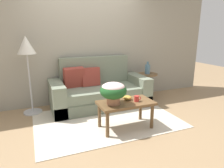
{
  "coord_description": "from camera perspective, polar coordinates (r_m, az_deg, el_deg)",
  "views": [
    {
      "loc": [
        -1.22,
        -3.29,
        1.6
      ],
      "look_at": [
        0.17,
        0.1,
        0.64
      ],
      "focal_mm": 32.43,
      "sensor_mm": 36.0,
      "label": 1
    }
  ],
  "objects": [
    {
      "name": "ground_plane",
      "position": [
        3.85,
        -1.75,
        -9.81
      ],
      "size": [
        14.0,
        14.0,
        0.0
      ],
      "primitive_type": "plane",
      "color": "#997A56"
    },
    {
      "name": "wall_back",
      "position": [
        4.67,
        -7.25,
        11.9
      ],
      "size": [
        6.4,
        0.12,
        2.76
      ],
      "primitive_type": "cube",
      "color": "gray",
      "rests_on": "ground"
    },
    {
      "name": "area_rug",
      "position": [
        3.82,
        -1.52,
        -9.99
      ],
      "size": [
        2.55,
        1.71,
        0.01
      ],
      "primitive_type": "cube",
      "color": "beige",
      "rests_on": "ground"
    },
    {
      "name": "couch",
      "position": [
        4.42,
        -3.74,
        -2.2
      ],
      "size": [
        2.07,
        0.92,
        1.05
      ],
      "color": "#626B59",
      "rests_on": "ground"
    },
    {
      "name": "coffee_table",
      "position": [
        3.38,
        3.88,
        -6.18
      ],
      "size": [
        0.91,
        0.5,
        0.47
      ],
      "color": "brown",
      "rests_on": "ground"
    },
    {
      "name": "side_table",
      "position": [
        5.02,
        9.99,
        0.82
      ],
      "size": [
        0.47,
        0.47,
        0.6
      ],
      "color": "brown",
      "rests_on": "ground"
    },
    {
      "name": "floor_lamp",
      "position": [
        4.15,
        -22.92,
        8.24
      ],
      "size": [
        0.36,
        0.36,
        1.52
      ],
      "color": "#B2B2B7",
      "rests_on": "ground"
    },
    {
      "name": "potted_plant",
      "position": [
        3.18,
        0.37,
        -1.88
      ],
      "size": [
        0.43,
        0.43,
        0.35
      ],
      "color": "#A36B4C",
      "rests_on": "coffee_table"
    },
    {
      "name": "coffee_mug",
      "position": [
        3.38,
        7.0,
        -4.09
      ],
      "size": [
        0.13,
        0.08,
        0.1
      ],
      "color": "red",
      "rests_on": "coffee_table"
    },
    {
      "name": "snack_bowl",
      "position": [
        3.44,
        4.38,
        -3.82
      ],
      "size": [
        0.15,
        0.15,
        0.07
      ],
      "color": "gold",
      "rests_on": "coffee_table"
    },
    {
      "name": "table_vase",
      "position": [
        4.95,
        9.99,
        4.23
      ],
      "size": [
        0.13,
        0.13,
        0.29
      ],
      "color": "slate",
      "rests_on": "side_table"
    }
  ]
}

